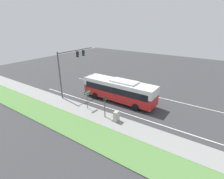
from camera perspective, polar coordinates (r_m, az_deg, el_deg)
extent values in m
plane|color=#38383A|center=(25.32, 8.01, -4.27)|extent=(80.00, 80.00, 0.00)
cube|color=gray|center=(20.56, 0.03, -10.37)|extent=(2.80, 80.00, 0.12)
cube|color=#568442|center=(18.47, -5.79, -14.67)|extent=(3.60, 80.00, 0.10)
cube|color=silver|center=(22.49, 3.81, -7.59)|extent=(0.14, 30.00, 0.01)
cube|color=silver|center=(28.32, 11.32, -1.61)|extent=(0.14, 30.00, 0.01)
cube|color=red|center=(25.13, 2.23, -1.39)|extent=(2.60, 10.88, 1.43)
cube|color=silver|center=(24.65, 2.27, 1.40)|extent=(2.60, 10.88, 1.17)
cube|color=black|center=(24.80, 2.26, 0.52)|extent=(2.64, 10.01, 0.88)
cube|color=silver|center=(24.02, 3.94, 2.60)|extent=(1.82, 3.81, 0.24)
cylinder|color=black|center=(26.31, -5.48, -1.98)|extent=(0.28, 0.96, 0.96)
cylinder|color=black|center=(28.11, -2.24, -0.32)|extent=(0.28, 0.96, 0.96)
cylinder|color=black|center=(22.94, 7.69, -5.78)|extent=(0.28, 0.96, 0.96)
cylinder|color=black|center=(24.98, 10.32, -3.57)|extent=(0.28, 0.96, 0.96)
cylinder|color=#4C4C51|center=(26.21, -16.62, 4.13)|extent=(0.20, 0.20, 6.99)
cylinder|color=#4C4C51|center=(27.79, -11.63, 12.43)|extent=(7.09, 0.14, 0.14)
cube|color=black|center=(28.05, -11.19, 11.25)|extent=(0.32, 0.28, 0.90)
sphere|color=#1ED838|center=(27.97, -10.88, 10.73)|extent=(0.18, 0.18, 0.18)
cube|color=black|center=(28.97, -9.34, 11.69)|extent=(0.32, 0.28, 0.90)
sphere|color=#1ED838|center=(28.89, -9.04, 11.18)|extent=(0.18, 0.18, 0.18)
cylinder|color=#4C4C51|center=(20.74, -2.36, -5.94)|extent=(0.12, 0.12, 2.73)
cube|color=black|center=(20.24, -2.41, -3.06)|extent=(0.28, 0.24, 0.44)
sphere|color=#1ED838|center=(20.16, -2.07, -3.16)|extent=(0.14, 0.14, 0.14)
cylinder|color=#4C4C51|center=(22.96, -8.13, -3.44)|extent=(0.08, 0.08, 2.64)
cube|color=#196B33|center=(22.62, -8.08, -0.91)|extent=(1.13, 0.03, 0.42)
cube|color=white|center=(22.61, -8.05, -0.93)|extent=(0.96, 0.01, 0.15)
cube|color=#A8A8A3|center=(20.23, 1.45, -8.75)|extent=(0.72, 0.45, 1.22)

